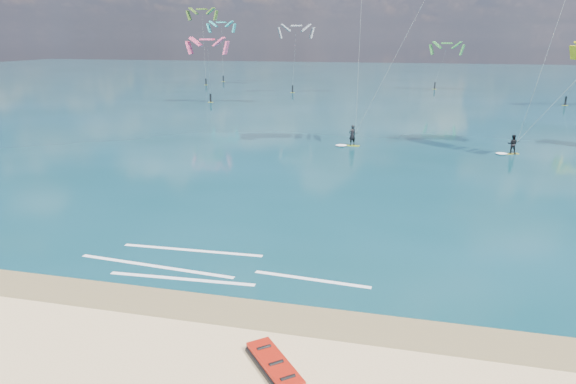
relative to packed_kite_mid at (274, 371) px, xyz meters
name	(u,v)px	position (x,y,z in m)	size (l,w,h in m)	color
ground	(325,137)	(-5.10, 40.37, 0.00)	(320.00, 320.00, 0.00)	tan
wet_sand_strip	(175,303)	(-5.10, 3.37, 0.00)	(320.00, 2.40, 0.01)	olive
sea	(372,85)	(-5.10, 104.37, 0.02)	(320.00, 200.00, 0.04)	#0A3339
packed_kite_mid	(274,371)	(0.00, 0.00, 0.00)	(2.98, 1.22, 0.44)	#B4190C
kitesurfer_main	(377,37)	(0.56, 32.78, 10.41)	(11.52, 9.14, 20.25)	#ACDD1A
kitesurfer_far	(563,57)	(15.50, 33.21, 8.87)	(11.28, 9.06, 17.31)	gold
shoreline_foam	(201,267)	(-5.39, 6.73, 0.05)	(14.22, 3.66, 0.01)	white
distant_kites	(296,60)	(-17.94, 84.11, 6.08)	(74.42, 39.95, 15.77)	#496E20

